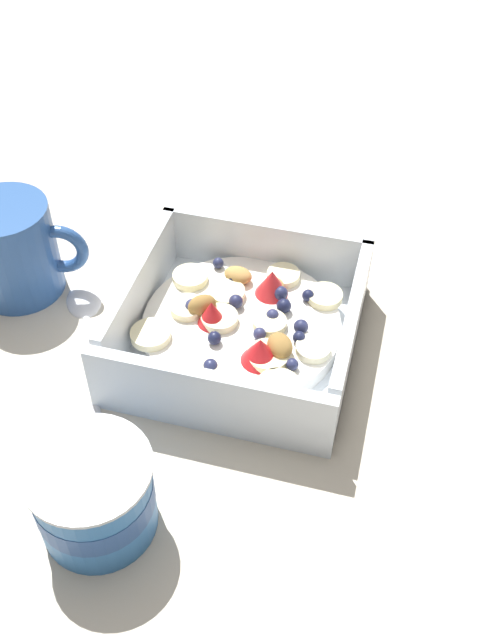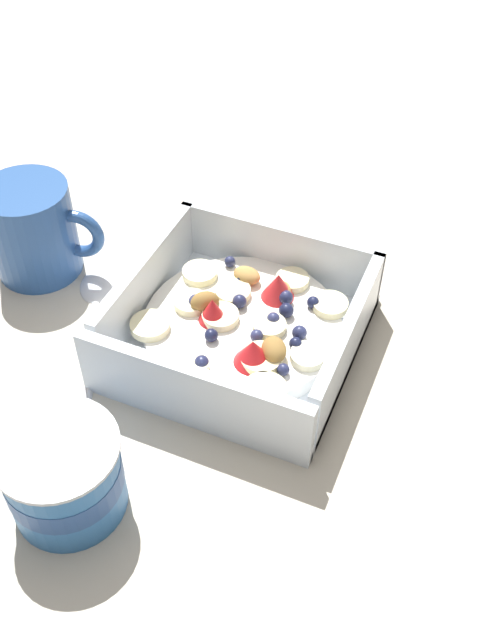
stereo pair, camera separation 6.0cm
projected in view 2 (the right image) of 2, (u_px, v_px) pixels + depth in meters
The scene contains 5 objects.
ground_plane at pixel (233, 338), 0.63m from camera, with size 2.40×2.40×0.00m, color beige.
fruit_bowl at pixel (241, 328), 0.61m from camera, with size 0.19×0.19×0.06m.
spoon at pixel (95, 303), 0.65m from camera, with size 0.10×0.16×0.01m.
yogurt_cup at pixel (64, 475), 0.49m from camera, with size 0.08×0.08×0.07m.
coffee_mug at pixel (34, 230), 0.66m from camera, with size 0.11×0.08×0.09m.
Camera 2 is at (-0.18, 0.39, 0.45)m, focal length 40.37 mm.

